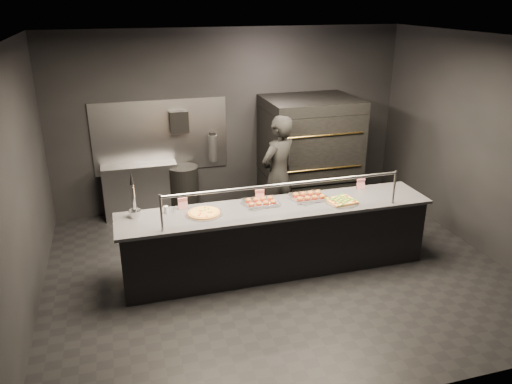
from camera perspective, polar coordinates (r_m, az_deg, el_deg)
The scene contains 15 objects.
room at distance 6.28m, azimuth 2.17°, elevation 3.28°, with size 6.04×6.00×3.00m.
service_counter at distance 6.64m, azimuth 2.37°, elevation -5.32°, with size 4.10×0.78×1.37m.
pizza_oven at distance 8.50m, azimuth 6.08°, elevation 4.36°, with size 1.50×1.23×1.91m.
prep_shelf at distance 8.49m, azimuth -13.00°, elevation 0.19°, with size 1.20×0.35×0.90m, color #99999E.
towel_dispenser at distance 8.28m, azimuth -8.81°, elevation 7.96°, with size 0.30×0.20×0.35m, color black.
fire_extinguisher at distance 8.50m, azimuth -4.95°, elevation 5.07°, with size 0.14×0.14×0.51m.
beer_tap at distance 6.28m, azimuth -13.77°, elevation -1.37°, with size 0.15×0.21×0.58m.
round_pizza at distance 6.26m, azimuth -5.96°, elevation -2.40°, with size 0.47×0.47×0.03m.
slider_tray_a at distance 6.52m, azimuth 0.56°, elevation -1.16°, with size 0.51×0.43×0.07m.
slider_tray_b at distance 6.73m, azimuth 6.07°, elevation -0.51°, with size 0.55×0.48×0.07m.
square_pizza at distance 6.67m, azimuth 9.73°, elevation -1.02°, with size 0.44×0.44×0.05m.
condiment_jar at distance 6.34m, azimuth -9.99°, elevation -2.00°, with size 0.14×0.06×0.09m.
tent_cards at distance 6.66m, azimuth 1.69°, elevation -0.19°, with size 2.63×0.04×0.15m.
trash_bin at distance 8.46m, azimuth -8.21°, elevation 0.21°, with size 0.50×0.50×0.83m, color black.
worker at distance 7.59m, azimuth 2.54°, elevation 1.96°, with size 0.67×0.44×1.84m, color black.
Camera 1 is at (-1.91, -5.61, 3.47)m, focal length 35.00 mm.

